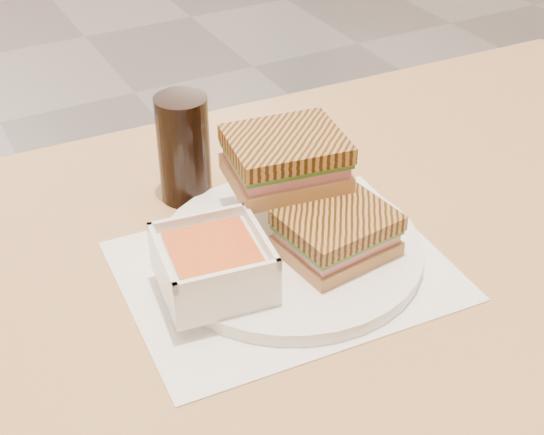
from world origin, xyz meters
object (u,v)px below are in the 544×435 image
main_table (349,298)px  panini_lower (337,233)px  plate (290,249)px  cola_glass (184,149)px  soup_bowl (213,266)px

main_table → panini_lower: panini_lower is taller
plate → cola_glass: bearing=107.3°
panini_lower → soup_bowl: bearing=175.5°
main_table → soup_bowl: 0.26m
plate → soup_bowl: soup_bowl is taller
soup_bowl → panini_lower: size_ratio=0.98×
main_table → plate: (-0.10, -0.02, 0.12)m
panini_lower → main_table: bearing=40.7°
plate → soup_bowl: 0.11m
panini_lower → plate: bearing=135.6°
plate → cola_glass: 0.19m
soup_bowl → cola_glass: (0.05, 0.19, 0.03)m
plate → panini_lower: size_ratio=2.38×
main_table → panini_lower: size_ratio=9.84×
main_table → soup_bowl: (-0.20, -0.04, 0.16)m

